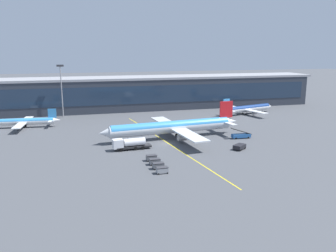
{
  "coord_description": "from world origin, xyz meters",
  "views": [
    {
      "loc": [
        -25.78,
        -95.78,
        27.24
      ],
      "look_at": [
        1.81,
        3.8,
        4.5
      ],
      "focal_mm": 36.84,
      "sensor_mm": 36.0,
      "label": 1
    }
  ],
  "objects": [
    {
      "name": "baggage_cart_0",
      "position": [
        -7.33,
        -24.22,
        0.78
      ],
      "size": [
        2.7,
        1.69,
        1.48
      ],
      "color": "gray",
      "rests_on": "ground_plane"
    },
    {
      "name": "baggage_cart_2",
      "position": [
        -7.53,
        -17.82,
        0.78
      ],
      "size": [
        2.7,
        1.69,
        1.48
      ],
      "color": "#595B60",
      "rests_on": "ground_plane"
    },
    {
      "name": "fuel_tanker",
      "position": [
        -11.39,
        -3.39,
        1.75
      ],
      "size": [
        10.95,
        3.24,
        3.25
      ],
      "color": "#232326",
      "rests_on": "ground_plane"
    },
    {
      "name": "baggage_cart_1",
      "position": [
        -7.43,
        -21.02,
        0.78
      ],
      "size": [
        2.7,
        1.69,
        1.48
      ],
      "color": "#595B60",
      "rests_on": "ground_plane"
    },
    {
      "name": "pushback_tug",
      "position": [
        18.4,
        -11.43,
        0.85
      ],
      "size": [
        4.43,
        4.1,
        1.4
      ],
      "color": "black",
      "rests_on": "ground_plane"
    },
    {
      "name": "terminal_building",
      "position": [
        -11.35,
        64.28,
        7.62
      ],
      "size": [
        205.5,
        19.37,
        15.2
      ],
      "color": "#2D333D",
      "rests_on": "ground_plane"
    },
    {
      "name": "commuter_jet_near",
      "position": [
        46.96,
        37.56,
        2.48
      ],
      "size": [
        29.18,
        23.39,
        7.57
      ],
      "color": "white",
      "rests_on": "ground_plane"
    },
    {
      "name": "baggage_cart_3",
      "position": [
        -7.63,
        -14.62,
        0.78
      ],
      "size": [
        2.7,
        1.69,
        1.48
      ],
      "color": "#595B60",
      "rests_on": "ground_plane"
    },
    {
      "name": "commuter_jet_far",
      "position": [
        -44.37,
        34.83,
        2.25
      ],
      "size": [
        27.4,
        21.9,
        6.64
      ],
      "color": "white",
      "rests_on": "ground_plane"
    },
    {
      "name": "main_airliner",
      "position": [
        3.93,
        5.83,
        3.65
      ],
      "size": [
        46.66,
        37.39,
        10.8
      ],
      "color": "silver",
      "rests_on": "ground_plane"
    },
    {
      "name": "apron_light_mast_0",
      "position": [
        -30.22,
        52.32,
        12.74
      ],
      "size": [
        2.8,
        0.5,
        21.58
      ],
      "color": "gray",
      "rests_on": "ground_plane"
    },
    {
      "name": "apron_lead_in_line",
      "position": [
        0.7,
        2.0,
        0.0
      ],
      "size": [
        9.96,
        79.45,
        0.01
      ],
      "primitive_type": "cube",
      "rotation": [
        0.0,
        0.0,
        0.12
      ],
      "color": "yellow",
      "rests_on": "ground_plane"
    },
    {
      "name": "ground_plane",
      "position": [
        0.0,
        0.0,
        0.0
      ],
      "size": [
        700.0,
        700.0,
        0.0
      ],
      "primitive_type": "plane",
      "color": "#47494F"
    },
    {
      "name": "belt_loader",
      "position": [
        24.74,
        -0.1,
        0.99
      ],
      "size": [
        6.94,
        2.13,
        3.49
      ],
      "color": "#285B9E",
      "rests_on": "ground_plane"
    }
  ]
}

